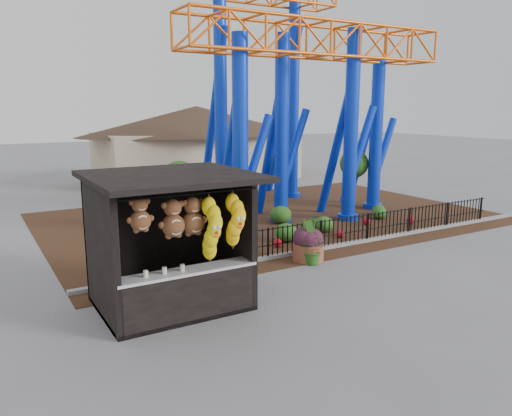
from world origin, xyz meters
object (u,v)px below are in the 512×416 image
roller_coaster (291,60)px  terracotta_planter (308,252)px  prize_booth (174,244)px  potted_plant (313,249)px

roller_coaster → terracotta_planter: bearing=-119.4°
roller_coaster → terracotta_planter: size_ratio=11.80×
prize_booth → potted_plant: 4.97m
terracotta_planter → potted_plant: (-0.08, -0.34, 0.17)m
roller_coaster → terracotta_planter: 9.15m
terracotta_planter → potted_plant: bearing=-102.5°
prize_booth → potted_plant: (4.72, 1.09, -1.10)m
prize_booth → roller_coaster: roller_coaster is taller
prize_booth → terracotta_planter: prize_booth is taller
prize_booth → terracotta_planter: 5.16m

